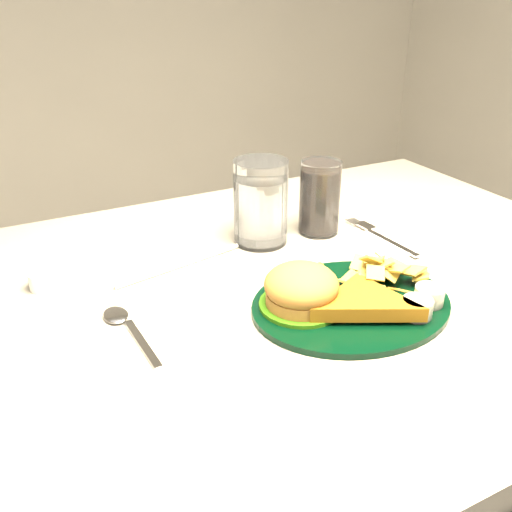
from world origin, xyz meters
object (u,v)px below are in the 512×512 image
Objects in this scene: water_glass at (261,203)px; cola_glass at (320,198)px; fork_napkin at (388,241)px; table at (260,483)px; dinner_plate at (353,287)px.

water_glass reaches higher than cola_glass.
fork_napkin is (0.18, -0.10, -0.06)m from water_glass.
table is 0.49m from cola_glass.
water_glass is 0.22m from fork_napkin.
dinner_plate is 2.19× the size of cola_glass.
dinner_plate is 1.98× the size of water_glass.
dinner_plate is 1.80× the size of fork_napkin.
fork_napkin is at bearing 40.07° from dinner_plate.
cola_glass reaches higher than table.
table is 9.64× the size of cola_glass.
cola_glass is at bearing 125.43° from fork_napkin.
water_glass is (0.08, 0.14, 0.44)m from table.
dinner_plate is 0.24m from water_glass.
cola_glass is at bearing 36.01° from table.
fork_napkin is at bearing 8.33° from table.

